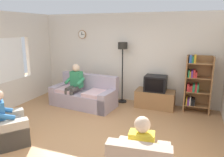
{
  "coord_description": "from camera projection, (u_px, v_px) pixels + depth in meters",
  "views": [
    {
      "loc": [
        1.97,
        -3.68,
        2.26
      ],
      "look_at": [
        0.2,
        0.94,
        1.08
      ],
      "focal_mm": 34.15,
      "sensor_mm": 36.0,
      "label": 1
    }
  ],
  "objects": [
    {
      "name": "bookshelf",
      "position": [
        196.0,
        84.0,
        5.75
      ],
      "size": [
        0.68,
        0.36,
        1.57
      ],
      "color": "olive",
      "rests_on": "ground_plane"
    },
    {
      "name": "tv_stand",
      "position": [
        155.0,
        99.0,
        6.18
      ],
      "size": [
        1.1,
        0.56,
        0.5
      ],
      "color": "olive",
      "rests_on": "ground_plane"
    },
    {
      "name": "person_in_left_armchair",
      "position": [
        5.0,
        115.0,
        4.17
      ],
      "size": [
        0.62,
        0.64,
        1.12
      ],
      "color": "#3372B2",
      "rests_on": "ground_plane"
    },
    {
      "name": "floor_lamp",
      "position": [
        123.0,
        56.0,
        6.36
      ],
      "size": [
        0.28,
        0.28,
        1.85
      ],
      "color": "black",
      "rests_on": "ground_plane"
    },
    {
      "name": "ground_plane",
      "position": [
        88.0,
        136.0,
        4.56
      ],
      "size": [
        12.0,
        12.0,
        0.0
      ],
      "primitive_type": "plane",
      "color": "#B27F51"
    },
    {
      "name": "armchair_near_window",
      "position": [
        2.0,
        130.0,
        4.2
      ],
      "size": [
        1.17,
        1.19,
        0.9
      ],
      "color": "#BCAD99",
      "rests_on": "ground_plane"
    },
    {
      "name": "couch",
      "position": [
        84.0,
        95.0,
        6.31
      ],
      "size": [
        1.98,
        1.07,
        0.9
      ],
      "color": "#A899A8",
      "rests_on": "ground_plane"
    },
    {
      "name": "person_in_right_armchair",
      "position": [
        142.0,
        148.0,
        3.0
      ],
      "size": [
        0.54,
        0.57,
        1.12
      ],
      "color": "yellow",
      "rests_on": "ground_plane"
    },
    {
      "name": "back_wall_assembly",
      "position": [
        126.0,
        58.0,
        6.66
      ],
      "size": [
        6.2,
        0.17,
        2.7
      ],
      "color": "silver",
      "rests_on": "ground_plane"
    },
    {
      "name": "person_on_couch",
      "position": [
        74.0,
        83.0,
        6.2
      ],
      "size": [
        0.54,
        0.56,
        1.24
      ],
      "color": "#338C59",
      "rests_on": "ground_plane"
    },
    {
      "name": "tv",
      "position": [
        156.0,
        83.0,
        6.05
      ],
      "size": [
        0.6,
        0.49,
        0.44
      ],
      "color": "black",
      "rests_on": "tv_stand"
    }
  ]
}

